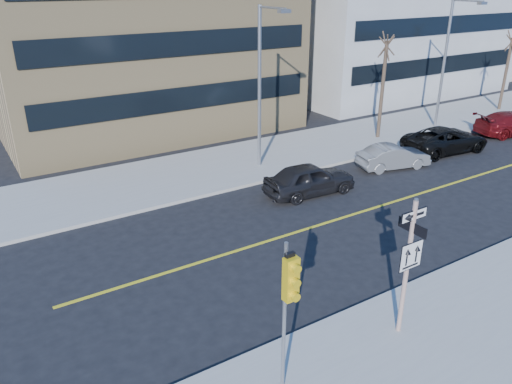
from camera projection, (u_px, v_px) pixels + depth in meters
ground at (339, 291)px, 16.07m from camera, size 120.00×120.00×0.00m
far_sidewalk at (423, 124)px, 34.21m from camera, size 66.00×6.00×0.15m
road_centerline at (468, 179)px, 25.07m from camera, size 40.00×0.14×0.01m
sign_pole at (408, 260)px, 13.16m from camera, size 0.92×0.92×4.06m
traffic_signal at (289, 291)px, 10.84m from camera, size 0.32×0.45×4.00m
parked_car_a at (310, 179)px, 23.04m from camera, size 2.08×4.49×1.49m
parked_car_b at (393, 157)px, 26.23m from camera, size 2.22×4.07×1.27m
parked_car_c at (446, 140)px, 28.72m from camera, size 2.93×5.42×1.45m
streetlight_a at (262, 78)px, 24.51m from camera, size 0.55×2.25×8.00m
streetlight_b at (448, 56)px, 31.39m from camera, size 0.55×2.25×8.00m
street_tree_west at (386, 48)px, 29.05m from camera, size 1.80×1.80×6.35m
street_tree_east at (512, 43)px, 35.90m from camera, size 1.80×1.80×5.75m
building_grey_mid at (372, 0)px, 43.54m from camera, size 20.00×16.00×15.00m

